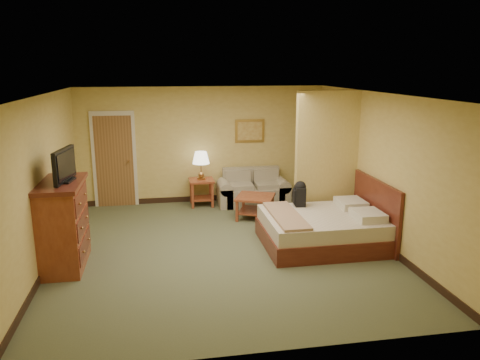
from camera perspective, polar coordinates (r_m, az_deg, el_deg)
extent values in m
plane|color=#505738|center=(8.04, -2.26, -8.43)|extent=(6.00, 6.00, 0.00)
plane|color=white|center=(7.46, -2.44, 10.41)|extent=(6.00, 6.00, 0.00)
cube|color=tan|center=(10.57, -4.52, 4.26)|extent=(5.50, 0.02, 2.60)
cube|color=tan|center=(7.79, -22.84, -0.21)|extent=(0.02, 6.00, 2.60)
cube|color=tan|center=(8.45, 16.48, 1.34)|extent=(0.02, 6.00, 2.60)
cube|color=tan|center=(9.04, 10.49, 2.46)|extent=(1.20, 0.15, 2.60)
cube|color=beige|center=(10.58, -15.06, 2.47)|extent=(0.94, 0.06, 2.10)
cube|color=brown|center=(10.58, -15.05, 2.19)|extent=(0.80, 0.04, 2.00)
cylinder|color=#A8783D|center=(10.50, -13.44, 2.20)|extent=(0.04, 0.12, 0.04)
cube|color=black|center=(10.83, -4.40, -2.23)|extent=(5.50, 0.02, 0.12)
cube|color=gray|center=(10.50, 1.63, -1.94)|extent=(1.30, 0.69, 0.39)
cube|color=gray|center=(10.69, 1.33, 0.54)|extent=(1.30, 0.17, 0.41)
cube|color=gray|center=(10.39, -1.87, -1.99)|extent=(0.28, 0.69, 0.44)
cube|color=gray|center=(10.64, 5.06, -1.65)|extent=(0.28, 0.69, 0.44)
cube|color=maroon|center=(10.37, -4.73, -0.04)|extent=(0.54, 0.54, 0.04)
cube|color=maroon|center=(10.47, -4.69, -2.22)|extent=(0.45, 0.45, 0.03)
cube|color=maroon|center=(10.22, -5.79, -1.99)|extent=(0.05, 0.05, 0.55)
cube|color=maroon|center=(10.25, -3.39, -1.88)|extent=(0.05, 0.05, 0.55)
cube|color=maroon|center=(10.63, -5.97, -1.37)|extent=(0.05, 0.05, 0.55)
cube|color=maroon|center=(10.67, -3.65, -1.27)|extent=(0.05, 0.05, 0.55)
cylinder|color=#A8783D|center=(10.36, -4.74, 0.19)|extent=(0.19, 0.19, 0.04)
cylinder|color=#A8783D|center=(10.30, -4.76, 1.48)|extent=(0.03, 0.03, 0.31)
cone|color=white|center=(10.26, -4.79, 2.74)|extent=(0.38, 0.38, 0.26)
cube|color=maroon|center=(9.49, 1.88, -2.08)|extent=(0.95, 0.95, 0.04)
cube|color=maroon|center=(9.58, 1.86, -3.75)|extent=(0.81, 0.81, 0.03)
cube|color=maroon|center=(9.21, 0.36, -4.06)|extent=(0.05, 0.05, 0.43)
cube|color=maroon|center=(9.91, 3.26, -2.78)|extent=(0.05, 0.05, 0.43)
cube|color=#B78E3F|center=(10.66, 1.19, 6.01)|extent=(0.67, 0.03, 0.52)
cube|color=#B07D36|center=(10.64, 1.21, 6.00)|extent=(0.56, 0.02, 0.41)
cube|color=maroon|center=(7.66, -20.78, -5.35)|extent=(0.59, 1.18, 1.29)
cube|color=#4F1B12|center=(7.48, -21.21, -0.45)|extent=(0.66, 1.26, 0.06)
cube|color=black|center=(7.45, -20.49, -0.06)|extent=(0.26, 0.38, 0.03)
cube|color=black|center=(7.40, -20.64, 1.74)|extent=(0.18, 0.81, 0.49)
cube|color=#4F1B12|center=(8.29, 9.99, -6.80)|extent=(2.04, 1.63, 0.31)
cube|color=beige|center=(8.20, 10.07, -5.00)|extent=(1.98, 1.57, 0.24)
cube|color=#4F1B12|center=(8.53, 16.20, -3.67)|extent=(0.06, 1.73, 1.12)
cube|color=beige|center=(8.07, 15.34, -4.21)|extent=(0.46, 0.56, 0.14)
cube|color=beige|center=(8.69, 13.36, -2.81)|extent=(0.46, 0.56, 0.14)
cube|color=#997453|center=(7.96, 5.61, -4.34)|extent=(0.46, 1.53, 0.05)
cube|color=black|center=(8.58, 7.32, -1.97)|extent=(0.20, 0.28, 0.35)
sphere|color=black|center=(8.53, 7.36, -0.83)|extent=(0.21, 0.21, 0.21)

